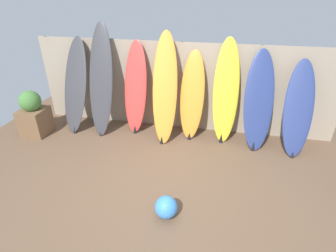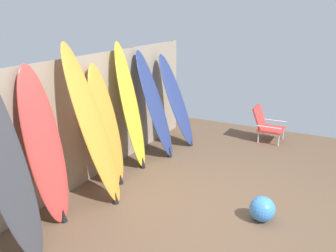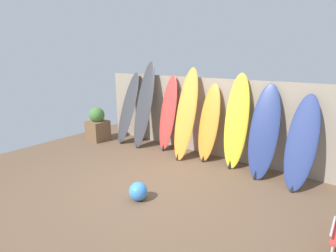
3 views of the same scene
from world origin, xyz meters
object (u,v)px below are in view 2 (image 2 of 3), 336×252
(surfboard_charcoal_1, at_px, (2,155))
(surfboard_navy_7, at_px, (176,101))
(surfboard_orange_3, at_px, (92,126))
(beach_chair, at_px, (266,124))
(surfboard_navy_6, at_px, (155,105))
(beach_ball, at_px, (262,209))
(surfboard_orange_4, at_px, (106,126))
(surfboard_red_2, at_px, (44,147))
(surfboard_yellow_5, at_px, (131,107))

(surfboard_charcoal_1, bearing_deg, surfboard_navy_7, -0.42)
(surfboard_charcoal_1, relative_size, surfboard_orange_3, 1.06)
(surfboard_charcoal_1, relative_size, beach_chair, 3.32)
(surfboard_navy_6, xyz_separation_m, beach_ball, (-1.26, -2.15, -0.72))
(surfboard_orange_3, distance_m, surfboard_navy_6, 1.73)
(surfboard_navy_7, bearing_deg, surfboard_orange_3, -179.72)
(surfboard_orange_3, height_order, surfboard_orange_4, surfboard_orange_3)
(surfboard_red_2, xyz_separation_m, surfboard_yellow_5, (1.77, -0.01, 0.05))
(surfboard_orange_3, bearing_deg, surfboard_orange_4, 17.76)
(surfboard_orange_4, xyz_separation_m, surfboard_navy_7, (1.90, -0.15, -0.03))
(surfboard_orange_4, bearing_deg, surfboard_red_2, 179.37)
(surfboard_yellow_5, relative_size, beach_ball, 6.45)
(surfboard_charcoal_1, relative_size, surfboard_navy_7, 1.31)
(surfboard_yellow_5, xyz_separation_m, surfboard_navy_6, (0.60, -0.09, -0.09))
(surfboard_navy_7, bearing_deg, surfboard_red_2, 176.94)
(beach_chair, xyz_separation_m, beach_ball, (-2.87, -0.66, -0.17))
(surfboard_orange_4, distance_m, surfboard_navy_7, 1.90)
(surfboard_yellow_5, height_order, beach_chair, surfboard_yellow_5)
(surfboard_yellow_5, bearing_deg, surfboard_red_2, 179.68)
(surfboard_navy_7, bearing_deg, beach_ball, -132.78)
(surfboard_orange_4, bearing_deg, beach_chair, -29.19)
(surfboard_red_2, height_order, beach_ball, surfboard_red_2)
(surfboard_orange_3, bearing_deg, surfboard_navy_6, 2.43)
(surfboard_orange_3, bearing_deg, surfboard_navy_7, 0.28)
(surfboard_orange_4, xyz_separation_m, surfboard_navy_6, (1.22, -0.09, 0.03))
(surfboard_red_2, distance_m, beach_ball, 2.62)
(surfboard_orange_4, distance_m, surfboard_navy_6, 1.23)
(surfboard_charcoal_1, relative_size, surfboard_red_2, 1.17)
(surfboard_yellow_5, distance_m, beach_ball, 2.48)
(surfboard_red_2, height_order, surfboard_orange_4, surfboard_red_2)
(surfboard_charcoal_1, distance_m, surfboard_yellow_5, 2.44)
(surfboard_charcoal_1, xyz_separation_m, surfboard_orange_3, (1.30, -0.04, -0.06))
(surfboard_navy_6, bearing_deg, beach_chair, -42.89)
(surfboard_red_2, relative_size, surfboard_yellow_5, 0.94)
(surfboard_yellow_5, bearing_deg, surfboard_navy_6, -8.67)
(beach_ball, bearing_deg, surfboard_navy_6, 59.65)
(surfboard_navy_7, relative_size, beach_chair, 2.53)
(surfboard_charcoal_1, bearing_deg, beach_ball, -50.10)
(surfboard_orange_4, distance_m, beach_ball, 2.34)
(surfboard_orange_3, distance_m, beach_ball, 2.30)
(surfboard_orange_3, xyz_separation_m, surfboard_yellow_5, (1.13, 0.16, -0.04))
(beach_chair, bearing_deg, beach_ball, -176.36)
(beach_chair, bearing_deg, surfboard_orange_3, 147.63)
(surfboard_orange_3, height_order, surfboard_navy_7, surfboard_orange_3)
(beach_chair, height_order, beach_ball, beach_chair)
(surfboard_orange_3, bearing_deg, beach_chair, -23.06)
(surfboard_navy_7, distance_m, beach_chair, 1.78)
(surfboard_charcoal_1, height_order, surfboard_orange_3, surfboard_charcoal_1)
(surfboard_charcoal_1, distance_m, surfboard_navy_6, 3.03)
(surfboard_red_2, xyz_separation_m, surfboard_navy_7, (3.04, -0.16, -0.10))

